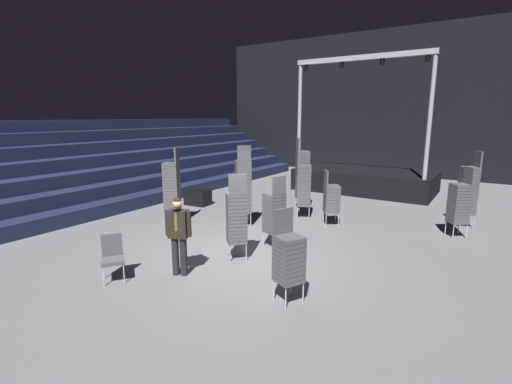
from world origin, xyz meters
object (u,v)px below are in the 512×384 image
at_px(stage_riser, 365,178).
at_px(chair_stack_front_left, 237,217).
at_px(chair_stack_mid_left, 172,186).
at_px(equipment_road_case, 198,197).
at_px(chair_stack_rear_left, 459,202).
at_px(chair_stack_aisle_left, 274,212).
at_px(chair_stack_rear_right, 331,198).
at_px(loose_chair_near_man, 113,255).
at_px(chair_stack_aisle_right, 302,174).
at_px(chair_stack_rear_centre, 243,186).
at_px(chair_stack_front_right, 304,185).
at_px(man_with_tie, 178,232).
at_px(chair_stack_mid_right, 468,190).
at_px(chair_stack_mid_centre, 289,257).

xyz_separation_m(stage_riser, chair_stack_front_left, (-0.01, -9.72, 0.45)).
relative_size(chair_stack_mid_left, equipment_road_case, 2.66).
bearing_deg(chair_stack_rear_left, chair_stack_mid_left, 78.19).
height_order(chair_stack_mid_left, chair_stack_aisle_left, chair_stack_mid_left).
relative_size(chair_stack_front_left, chair_stack_mid_left, 0.86).
distance_m(chair_stack_rear_left, chair_stack_rear_right, 3.49).
height_order(chair_stack_front_left, loose_chair_near_man, chair_stack_front_left).
bearing_deg(chair_stack_rear_left, chair_stack_aisle_right, 47.60).
height_order(chair_stack_rear_centre, chair_stack_aisle_right, chair_stack_aisle_right).
distance_m(stage_riser, chair_stack_front_right, 5.60).
xyz_separation_m(chair_stack_aisle_left, equipment_road_case, (-4.77, 2.38, -0.65)).
bearing_deg(man_with_tie, loose_chair_near_man, 19.99).
bearing_deg(chair_stack_mid_left, chair_stack_front_right, -76.20).
xyz_separation_m(stage_riser, chair_stack_mid_left, (-3.38, -8.49, 0.62)).
height_order(chair_stack_rear_centre, loose_chair_near_man, chair_stack_rear_centre).
xyz_separation_m(stage_riser, loose_chair_near_man, (-1.45, -12.04, -0.04)).
bearing_deg(chair_stack_front_left, chair_stack_rear_centre, 76.18).
distance_m(chair_stack_front_left, chair_stack_rear_right, 3.91).
distance_m(stage_riser, chair_stack_aisle_right, 4.65).
xyz_separation_m(chair_stack_mid_left, loose_chair_near_man, (1.93, -3.55, -0.66)).
bearing_deg(chair_stack_front_right, chair_stack_aisle_left, -14.65).
relative_size(man_with_tie, chair_stack_rear_right, 0.99).
height_order(chair_stack_front_left, chair_stack_mid_right, chair_stack_mid_right).
distance_m(chair_stack_front_right, chair_stack_aisle_left, 3.06).
height_order(man_with_tie, loose_chair_near_man, man_with_tie).
distance_m(chair_stack_mid_right, chair_stack_aisle_left, 6.17).
bearing_deg(chair_stack_mid_centre, loose_chair_near_man, -45.29).
relative_size(chair_stack_rear_left, chair_stack_aisle_left, 1.05).
height_order(stage_riser, chair_stack_front_left, stage_riser).
xyz_separation_m(man_with_tie, chair_stack_aisle_left, (0.80, 2.56, -0.01)).
relative_size(stage_riser, chair_stack_mid_left, 2.44).
bearing_deg(chair_stack_aisle_right, chair_stack_rear_right, 12.68).
bearing_deg(loose_chair_near_man, equipment_road_case, -117.37).
bearing_deg(stage_riser, chair_stack_front_left, -90.06).
bearing_deg(equipment_road_case, chair_stack_mid_right, 15.18).
height_order(man_with_tie, chair_stack_mid_left, chair_stack_mid_left).
relative_size(chair_stack_mid_left, chair_stack_rear_left, 1.22).
bearing_deg(stage_riser, chair_stack_rear_right, -82.44).
height_order(chair_stack_mid_left, chair_stack_mid_centre, chair_stack_mid_left).
relative_size(chair_stack_mid_left, chair_stack_mid_right, 1.04).
relative_size(chair_stack_mid_left, loose_chair_near_man, 2.53).
bearing_deg(chair_stack_mid_right, chair_stack_rear_left, 147.28).
xyz_separation_m(chair_stack_mid_centre, loose_chair_near_man, (-3.44, -1.16, -0.33)).
distance_m(man_with_tie, chair_stack_mid_right, 8.71).
distance_m(chair_stack_front_right, chair_stack_rear_centre, 2.17).
height_order(chair_stack_mid_centre, chair_stack_rear_right, same).
height_order(chair_stack_front_right, equipment_road_case, chair_stack_front_right).
bearing_deg(chair_stack_front_left, chair_stack_front_right, 48.40).
bearing_deg(chair_stack_aisle_left, stage_riser, 24.47).
relative_size(stage_riser, chair_stack_aisle_left, 3.10).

